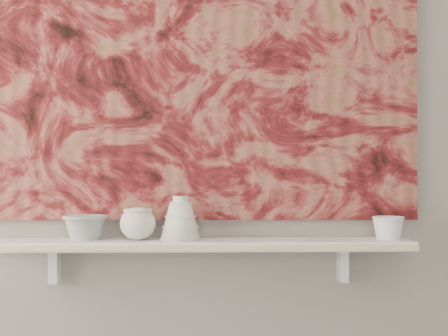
{
  "coord_description": "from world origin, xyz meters",
  "views": [
    {
      "loc": [
        0.03,
        -0.55,
        1.15
      ],
      "look_at": [
        0.08,
        1.49,
        1.17
      ],
      "focal_mm": 50.0,
      "sensor_mm": 36.0,
      "label": 1
    }
  ],
  "objects_px": {
    "shelf": "(199,244)",
    "cup_cream": "(138,224)",
    "bowl_grey": "(85,227)",
    "bell_vessel": "(180,218)",
    "painting": "(200,60)",
    "bowl_white": "(388,228)"
  },
  "relations": [
    {
      "from": "shelf",
      "to": "cup_cream",
      "type": "bearing_deg",
      "value": 180.0
    },
    {
      "from": "cup_cream",
      "to": "bowl_grey",
      "type": "bearing_deg",
      "value": 180.0
    },
    {
      "from": "bell_vessel",
      "to": "painting",
      "type": "bearing_deg",
      "value": 52.57
    },
    {
      "from": "painting",
      "to": "bowl_grey",
      "type": "bearing_deg",
      "value": -167.87
    },
    {
      "from": "bowl_grey",
      "to": "bowl_white",
      "type": "bearing_deg",
      "value": 0.0
    },
    {
      "from": "painting",
      "to": "bowl_grey",
      "type": "distance_m",
      "value": 0.68
    },
    {
      "from": "shelf",
      "to": "bowl_white",
      "type": "height_order",
      "value": "bowl_white"
    },
    {
      "from": "bowl_grey",
      "to": "cup_cream",
      "type": "relative_size",
      "value": 1.25
    },
    {
      "from": "shelf",
      "to": "bowl_grey",
      "type": "distance_m",
      "value": 0.38
    },
    {
      "from": "painting",
      "to": "shelf",
      "type": "bearing_deg",
      "value": -90.0
    },
    {
      "from": "painting",
      "to": "bowl_grey",
      "type": "xyz_separation_m",
      "value": [
        -0.37,
        -0.08,
        -0.57
      ]
    },
    {
      "from": "bowl_grey",
      "to": "cup_cream",
      "type": "height_order",
      "value": "cup_cream"
    },
    {
      "from": "cup_cream",
      "to": "bell_vessel",
      "type": "height_order",
      "value": "bell_vessel"
    },
    {
      "from": "bowl_grey",
      "to": "cup_cream",
      "type": "xyz_separation_m",
      "value": [
        0.17,
        0.0,
        0.01
      ]
    },
    {
      "from": "shelf",
      "to": "bowl_grey",
      "type": "bearing_deg",
      "value": 180.0
    },
    {
      "from": "bell_vessel",
      "to": "bowl_white",
      "type": "relative_size",
      "value": 1.37
    },
    {
      "from": "bowl_grey",
      "to": "painting",
      "type": "bearing_deg",
      "value": 12.13
    },
    {
      "from": "painting",
      "to": "bowl_white",
      "type": "xyz_separation_m",
      "value": [
        0.63,
        -0.08,
        -0.57
      ]
    },
    {
      "from": "shelf",
      "to": "painting",
      "type": "xyz_separation_m",
      "value": [
        0.0,
        0.08,
        0.62
      ]
    },
    {
      "from": "painting",
      "to": "bell_vessel",
      "type": "bearing_deg",
      "value": -127.43
    },
    {
      "from": "shelf",
      "to": "bowl_white",
      "type": "bearing_deg",
      "value": 0.0
    },
    {
      "from": "shelf",
      "to": "bowl_white",
      "type": "distance_m",
      "value": 0.63
    }
  ]
}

